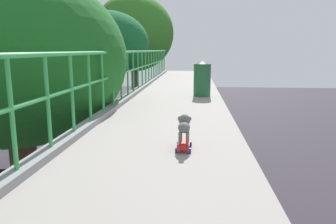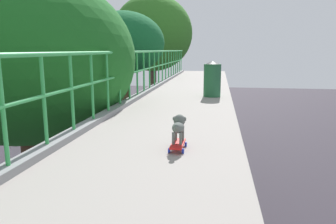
{
  "view_description": "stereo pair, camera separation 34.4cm",
  "coord_description": "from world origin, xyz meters",
  "px_view_note": "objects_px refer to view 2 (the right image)",
  "views": [
    {
      "loc": [
        1.42,
        -2.41,
        7.04
      ],
      "look_at": [
        1.02,
        2.43,
        6.1
      ],
      "focal_mm": 34.59,
      "sensor_mm": 36.0,
      "label": 1
    },
    {
      "loc": [
        1.76,
        -2.37,
        7.04
      ],
      "look_at": [
        1.02,
        2.43,
        6.1
      ],
      "focal_mm": 34.59,
      "sensor_mm": 36.0,
      "label": 2
    }
  ],
  "objects_px": {
    "city_bus": "(73,118)",
    "small_dog": "(179,125)",
    "litter_bin": "(212,78)",
    "toy_skateboard": "(178,144)"
  },
  "relations": [
    {
      "from": "litter_bin",
      "to": "small_dog",
      "type": "bearing_deg",
      "value": -93.85
    },
    {
      "from": "toy_skateboard",
      "to": "litter_bin",
      "type": "xyz_separation_m",
      "value": [
        0.31,
        4.7,
        0.41
      ]
    },
    {
      "from": "small_dog",
      "to": "litter_bin",
      "type": "distance_m",
      "value": 4.64
    },
    {
      "from": "city_bus",
      "to": "small_dog",
      "type": "bearing_deg",
      "value": -61.02
    },
    {
      "from": "city_bus",
      "to": "small_dog",
      "type": "relative_size",
      "value": 30.47
    },
    {
      "from": "city_bus",
      "to": "litter_bin",
      "type": "distance_m",
      "value": 18.14
    },
    {
      "from": "toy_skateboard",
      "to": "small_dog",
      "type": "height_order",
      "value": "small_dog"
    },
    {
      "from": "small_dog",
      "to": "litter_bin",
      "type": "height_order",
      "value": "litter_bin"
    },
    {
      "from": "city_bus",
      "to": "toy_skateboard",
      "type": "xyz_separation_m",
      "value": [
        10.33,
        -18.73,
        3.94
      ]
    },
    {
      "from": "city_bus",
      "to": "small_dog",
      "type": "xyz_separation_m",
      "value": [
        10.34,
        -18.66,
        4.16
      ]
    }
  ]
}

